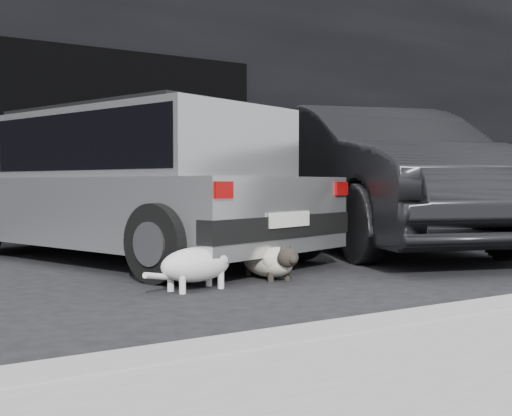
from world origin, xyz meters
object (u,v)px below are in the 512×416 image
silver_hatchback (136,179)px  cat_siamese (271,262)px  cat_white (201,263)px  second_car (374,177)px

silver_hatchback → cat_siamese: (0.42, -1.74, -0.64)m
cat_siamese → cat_white: size_ratio=1.07×
second_car → silver_hatchback: bearing=-169.2°
cat_white → silver_hatchback: bearing=162.4°
silver_hatchback → second_car: second_car is taller
cat_siamese → cat_white: (-0.67, -0.14, 0.05)m
second_car → cat_siamese: bearing=-131.2°
silver_hatchback → second_car: size_ratio=0.86×
cat_white → second_car: bearing=107.7°
second_car → cat_white: (-2.99, -1.58, -0.62)m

